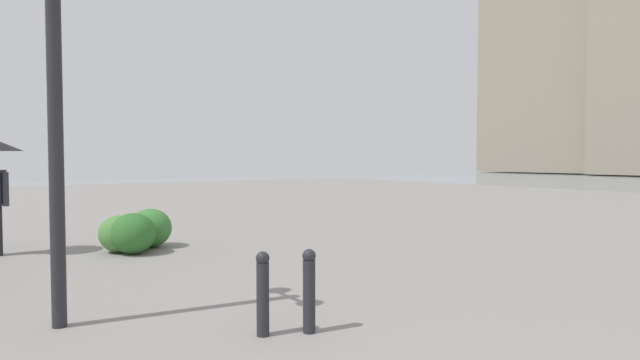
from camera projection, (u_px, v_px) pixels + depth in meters
name	position (u px, v px, depth m)	size (l,w,h in m)	color
building_highrise	(562.00, 32.00, 66.75)	(16.86, 12.53, 38.52)	gray
lamppost	(54.00, 69.00, 4.99)	(0.98, 0.28, 3.79)	#232328
bollard_near	(309.00, 289.00, 4.90)	(0.13, 0.13, 0.81)	#232328
bollard_mid	(263.00, 292.00, 4.82)	(0.13, 0.13, 0.80)	#232328
shrub_low	(150.00, 228.00, 9.70)	(0.86, 0.77, 0.73)	#387533
shrub_round	(119.00, 234.00, 9.17)	(0.78, 0.70, 0.66)	#477F38
shrub_wide	(133.00, 233.00, 9.01)	(0.84, 0.76, 0.72)	#2D6628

